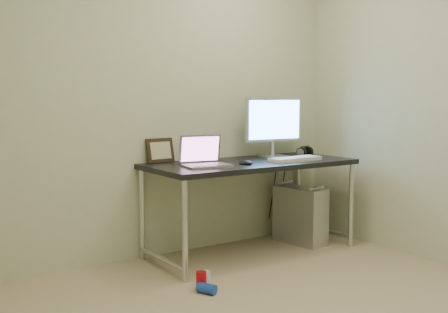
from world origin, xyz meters
TOP-DOWN VIEW (x-y plane):
  - wall_back at (0.00, 1.75)m, footprint 3.50×0.02m
  - desk at (0.70, 1.38)m, footprint 1.70×0.74m
  - tower_computer at (1.25, 1.39)m, footprint 0.26×0.49m
  - cable_a at (1.20, 1.70)m, footprint 0.01×0.16m
  - cable_b at (1.29, 1.68)m, footprint 0.02×0.11m
  - can_red at (-0.10, 0.84)m, footprint 0.07×0.07m
  - can_white at (-0.06, 0.86)m, footprint 0.09×0.09m
  - can_blue at (-0.11, 0.77)m, footprint 0.11×0.14m
  - laptop at (0.22, 1.32)m, footprint 0.37×0.32m
  - monitor at (1.06, 1.53)m, footprint 0.55×0.18m
  - keyboard at (1.02, 1.21)m, footprint 0.49×0.19m
  - mouse_right at (1.24, 1.23)m, footprint 0.07×0.11m
  - mouse_left at (0.55, 1.24)m, footprint 0.10×0.13m
  - headphones at (1.41, 1.52)m, footprint 0.17×0.10m
  - picture_frame at (0.07, 1.72)m, footprint 0.25×0.09m
  - webcam at (0.34, 1.64)m, footprint 0.05×0.04m

SIDE VIEW (x-z plane):
  - can_blue at x=-0.11m, z-range 0.00..0.07m
  - can_white at x=-0.06m, z-range 0.00..0.12m
  - can_red at x=-0.10m, z-range 0.00..0.13m
  - tower_computer at x=1.25m, z-range -0.01..0.51m
  - cable_b at x=1.29m, z-range 0.02..0.74m
  - cable_a at x=1.20m, z-range 0.06..0.74m
  - desk at x=0.70m, z-range 0.30..1.05m
  - keyboard at x=1.02m, z-range 0.75..0.78m
  - mouse_right at x=1.24m, z-range 0.75..0.79m
  - mouse_left at x=0.55m, z-range 0.75..0.79m
  - headphones at x=1.41m, z-range 0.73..0.83m
  - laptop at x=0.22m, z-range 0.69..0.92m
  - webcam at x=0.34m, z-range 0.78..0.91m
  - picture_frame at x=0.07m, z-range 0.75..0.94m
  - monitor at x=1.06m, z-range 0.79..1.31m
  - wall_back at x=0.00m, z-range 0.00..2.50m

